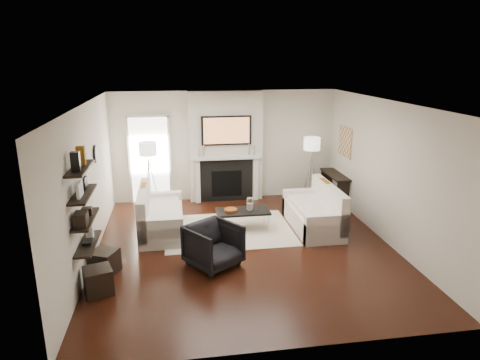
{
  "coord_description": "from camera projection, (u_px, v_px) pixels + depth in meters",
  "views": [
    {
      "loc": [
        -1.24,
        -7.34,
        3.47
      ],
      "look_at": [
        0.0,
        0.6,
        1.15
      ],
      "focal_mm": 32.0,
      "sensor_mm": 36.0,
      "label": 1
    }
  ],
  "objects": [
    {
      "name": "coffee_leg_sw",
      "position": [
        218.0,
        218.0,
        9.01
      ],
      "size": [
        0.02,
        0.02,
        0.38
      ],
      "primitive_type": "cylinder",
      "color": "silver",
      "rests_on": "floor"
    },
    {
      "name": "door_trim_top",
      "position": [
        147.0,
        116.0,
        10.06
      ],
      "size": [
        1.02,
        0.06,
        0.06
      ],
      "primitive_type": "cube",
      "color": "white",
      "rests_on": "wall_back"
    },
    {
      "name": "door_trim_r",
      "position": [
        170.0,
        160.0,
        10.43
      ],
      "size": [
        0.06,
        0.06,
        2.16
      ],
      "primitive_type": "cube",
      "color": "white",
      "rests_on": "floor"
    },
    {
      "name": "copper_bowl",
      "position": [
        231.0,
        210.0,
        8.77
      ],
      "size": [
        0.27,
        0.27,
        0.04
      ],
      "primitive_type": "cylinder",
      "color": "#B65D1E",
      "rests_on": "coffee_table"
    },
    {
      "name": "loveseat_right_base",
      "position": [
        313.0,
        219.0,
        8.95
      ],
      "size": [
        0.85,
        1.8,
        0.42
      ],
      "primitive_type": "cube",
      "color": "white",
      "rests_on": "floor"
    },
    {
      "name": "wall_art",
      "position": [
        345.0,
        142.0,
        10.03
      ],
      "size": [
        0.03,
        0.7,
        0.7
      ],
      "primitive_type": "cube",
      "color": "tan",
      "rests_on": "wall_right"
    },
    {
      "name": "ottoman_far",
      "position": [
        98.0,
        281.0,
        6.48
      ],
      "size": [
        0.5,
        0.5,
        0.4
      ],
      "primitive_type": "cube",
      "rotation": [
        0.0,
        0.0,
        0.31
      ],
      "color": "black",
      "rests_on": "floor"
    },
    {
      "name": "loveseat_right_arm_s",
      "position": [
        302.0,
        202.0,
        9.7
      ],
      "size": [
        0.85,
        0.18,
        0.6
      ],
      "primitive_type": "cube",
      "color": "white",
      "rests_on": "floor"
    },
    {
      "name": "candlestick_l_tall",
      "position": [
        204.0,
        151.0,
        10.23
      ],
      "size": [
        0.04,
        0.04,
        0.3
      ],
      "primitive_type": "cylinder",
      "color": "silver",
      "rests_on": "mantel_shelf"
    },
    {
      "name": "door_trim_l",
      "position": [
        129.0,
        161.0,
        10.29
      ],
      "size": [
        0.06,
        0.06,
        2.16
      ],
      "primitive_type": "cube",
      "color": "white",
      "rests_on": "floor"
    },
    {
      "name": "mantel_pilaster_l",
      "position": [
        198.0,
        181.0,
        10.43
      ],
      "size": [
        0.12,
        0.08,
        1.1
      ],
      "primitive_type": "cube",
      "color": "white",
      "rests_on": "floor"
    },
    {
      "name": "loveseat_left_arm_s",
      "position": [
        162.0,
        205.0,
        9.5
      ],
      "size": [
        0.85,
        0.18,
        0.6
      ],
      "primitive_type": "cube",
      "color": "white",
      "rests_on": "floor"
    },
    {
      "name": "tv_screen",
      "position": [
        227.0,
        131.0,
        10.17
      ],
      "size": [
        1.1,
        0.0,
        0.62
      ],
      "primitive_type": "cube",
      "color": "#BF723F",
      "rests_on": "tv_body"
    },
    {
      "name": "shelf_lower",
      "position": [
        86.0,
        219.0,
        6.47
      ],
      "size": [
        0.25,
        1.0,
        0.04
      ],
      "primitive_type": "cube",
      "color": "black",
      "rests_on": "wall_left"
    },
    {
      "name": "decor_box_small",
      "position": [
        87.0,
        211.0,
        6.59
      ],
      "size": [
        0.15,
        0.12,
        0.12
      ],
      "primitive_type": "cube",
      "color": "black",
      "rests_on": "shelf_lower"
    },
    {
      "name": "pillow_left_orange",
      "position": [
        144.0,
        194.0,
        8.84
      ],
      "size": [
        0.1,
        0.42,
        0.42
      ],
      "primitive_type": "cube",
      "color": "#965A12",
      "rests_on": "loveseat_left_cushion"
    },
    {
      "name": "decor_wine_rack",
      "position": [
        81.0,
        219.0,
        6.16
      ],
      "size": [
        0.18,
        0.25,
        0.2
      ],
      "primitive_type": "cube",
      "color": "black",
      "rests_on": "shelf_lower"
    },
    {
      "name": "tv_body",
      "position": [
        226.0,
        130.0,
        10.2
      ],
      "size": [
        1.2,
        0.06,
        0.7
      ],
      "primitive_type": "cube",
      "color": "black",
      "rests_on": "chimney_breast"
    },
    {
      "name": "hurricane_candle",
      "position": [
        250.0,
        207.0,
        8.82
      ],
      "size": [
        0.1,
        0.1,
        0.15
      ],
      "primitive_type": "cylinder",
      "color": "white",
      "rests_on": "coffee_table"
    },
    {
      "name": "loveseat_right_arm_n",
      "position": [
        326.0,
        229.0,
        8.16
      ],
      "size": [
        0.85,
        0.18,
        0.6
      ],
      "primitive_type": "cube",
      "color": "white",
      "rests_on": "floor"
    },
    {
      "name": "decor_box_tall",
      "position": [
        90.0,
        232.0,
        6.75
      ],
      "size": [
        0.1,
        0.1,
        0.18
      ],
      "primitive_type": "cube",
      "color": "white",
      "rests_on": "shelf_bottom"
    },
    {
      "name": "lamp_right_leg_b",
      "position": [
        307.0,
        177.0,
        10.65
      ],
      "size": [
        0.14,
        0.22,
        1.23
      ],
      "primitive_type": "cylinder",
      "rotation": [
        0.18,
        0.0,
        0.52
      ],
      "color": "silver",
      "rests_on": "floor"
    },
    {
      "name": "pillow_left_charcoal",
      "position": [
        143.0,
        204.0,
        8.28
      ],
      "size": [
        0.1,
        0.4,
        0.4
      ],
      "primitive_type": "cube",
      "color": "black",
      "rests_on": "loveseat_left_cushion"
    },
    {
      "name": "loveseat_left_cushion",
      "position": [
        164.0,
        210.0,
        8.69
      ],
      "size": [
        0.63,
        1.44,
        0.1
      ],
      "primitive_type": "cube",
      "color": "white",
      "rests_on": "loveseat_left_base"
    },
    {
      "name": "shelf_bottom",
      "position": [
        88.0,
        244.0,
        6.58
      ],
      "size": [
        0.25,
        1.0,
        0.03
      ],
      "primitive_type": "cube",
      "color": "black",
      "rests_on": "wall_left"
    },
    {
      "name": "loveseat_right_cushion",
      "position": [
        311.0,
        207.0,
        8.87
      ],
      "size": [
        0.63,
        1.44,
        0.1
      ],
      "primitive_type": "cube",
      "color": "white",
      "rests_on": "loveseat_right_base"
    },
    {
      "name": "mantel_pilaster_r",
      "position": [
        256.0,
        179.0,
        10.64
      ],
      "size": [
        0.12,
        0.08,
        1.1
      ],
      "primitive_type": "cube",
      "color": "white",
      "rests_on": "floor"
    },
    {
      "name": "loveseat_left_back",
      "position": [
        144.0,
        209.0,
        8.62
      ],
      "size": [
        0.18,
        1.8,
        0.8
      ],
      "primitive_type": "cube",
      "color": "white",
      "rests_on": "floor"
    },
    {
      "name": "decor_magfile_b",
      "position": [
        81.0,
        156.0,
        6.34
      ],
      "size": [
        0.12,
        0.1,
        0.28
      ],
      "primitive_type": "cube",
      "color": "#965A12",
      "rests_on": "shelf_top"
    },
    {
      "name": "coffee_leg_se",
      "position": [
        264.0,
        216.0,
        9.16
      ],
      "size": [
        0.02,
        0.02,
        0.38
      ],
      "primitive_type": "cylinder",
      "color": "silver",
      "rests_on": "floor"
    },
    {
      "name": "room_envelope",
      "position": [
        245.0,
        178.0,
        7.74
      ],
      "size": [
        6.0,
        6.0,
        6.0
      ],
      "color": "black",
      "rests_on": "ground"
    },
    {
      "name": "loveseat_left_arm_n",
      "position": [
        161.0,
        234.0,
        7.96
      ],
      "size": [
        0.85,
        0.18,
        0.6
      ],
      "primitive_type": "cube",
      "color": "white",
      "rests_on": "floor"
    },
    {
      "name": "candlestick_r_tall",
      "position": [
        249.0,
        149.0,
        10.39
      ],
      "size": [
        0.04,
        0.04,
        0.3
      ],
      "primitive_type": "cylinder",
      "color": "silver",
      "rests_on": "mantel_shelf"
    },
    {
      "name": "lamp_left_post",
      "position": [
        150.0,
        184.0,
        10.0
      ],
      "size": [
        0.02,
        0.02,
        1.2
      ],
      "primitive_type": "cylinder",
      "color": "silver",
      "rests_on": "floor"
    },
    {
      "name": "hallway_panel",
      "position": [
        150.0,
        160.0,
        10.38
      ],
      "size": [
        0.9,
        0.02,
        2.1
      ],
      "primitive_type": "cube",
      "color": "white",
      "rests_on": "floor"
    },
    {
      "name": "lamp_right_post",
      "position": [
        310.0,
        177.0,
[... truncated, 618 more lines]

